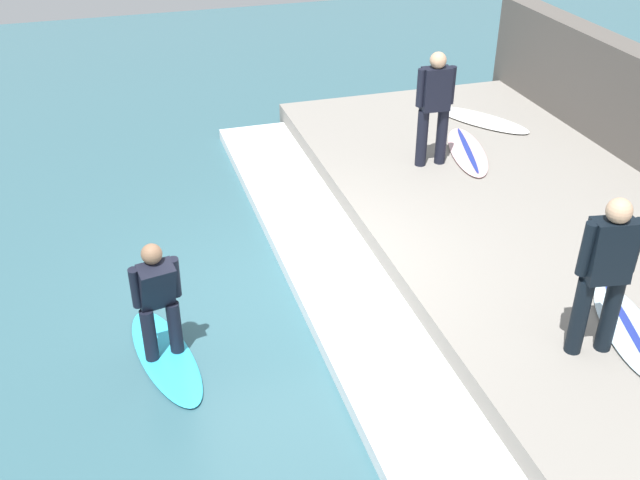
{
  "coord_description": "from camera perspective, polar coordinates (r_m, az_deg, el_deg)",
  "views": [
    {
      "loc": [
        -1.83,
        -7.23,
        5.25
      ],
      "look_at": [
        0.36,
        0.0,
        0.7
      ],
      "focal_mm": 42.0,
      "sensor_mm": 36.0,
      "label": 1
    }
  ],
  "objects": [
    {
      "name": "surfboard_spare",
      "position": [
        13.14,
        12.2,
        8.95
      ],
      "size": [
        1.43,
        1.82,
        0.06
      ],
      "color": "white",
      "rests_on": "concrete_ledge"
    },
    {
      "name": "surfboard_waiting_far",
      "position": [
        11.88,
        11.17,
        6.65
      ],
      "size": [
        1.01,
        1.91,
        0.07
      ],
      "color": "beige",
      "rests_on": "concrete_ledge"
    },
    {
      "name": "concrete_ledge",
      "position": [
        10.22,
        16.34,
        0.17
      ],
      "size": [
        4.4,
        10.36,
        0.42
      ],
      "primitive_type": "cube",
      "color": "gray",
      "rests_on": "ground_plane"
    },
    {
      "name": "wave_foam_crest",
      "position": [
        9.2,
        1.37,
        -3.06
      ],
      "size": [
        1.15,
        9.84,
        0.17
      ],
      "primitive_type": "cube",
      "color": "white",
      "rests_on": "ground_plane"
    },
    {
      "name": "ground_plane",
      "position": [
        9.11,
        -2.15,
        -4.11
      ],
      "size": [
        28.0,
        28.0,
        0.0
      ],
      "primitive_type": "plane",
      "color": "#335B66"
    },
    {
      "name": "surfboard_riding",
      "position": [
        8.3,
        -11.68,
        -8.64
      ],
      "size": [
        0.87,
        1.86,
        0.06
      ],
      "color": "#2DADD1",
      "rests_on": "ground_plane"
    },
    {
      "name": "surfer_riding",
      "position": [
        7.83,
        -12.29,
        -4.17
      ],
      "size": [
        0.51,
        0.44,
        1.37
      ],
      "color": "black",
      "rests_on": "surfboard_riding"
    },
    {
      "name": "surfer_waiting_far",
      "position": [
        11.07,
        8.73,
        10.28
      ],
      "size": [
        0.58,
        0.27,
        1.71
      ],
      "color": "black",
      "rests_on": "concrete_ledge"
    },
    {
      "name": "surfer_waiting_near",
      "position": [
        7.53,
        20.92,
        -2.1
      ],
      "size": [
        0.58,
        0.34,
        1.71
      ],
      "color": "black",
      "rests_on": "concrete_ledge"
    },
    {
      "name": "surfboard_waiting_near",
      "position": [
        8.43,
        22.47,
        -6.33
      ],
      "size": [
        0.99,
        1.75,
        0.07
      ],
      "color": "silver",
      "rests_on": "concrete_ledge"
    }
  ]
}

